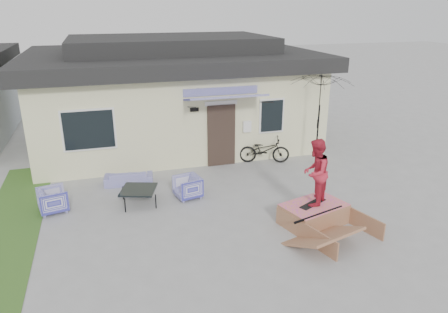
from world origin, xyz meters
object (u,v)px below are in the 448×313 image
object	(u,v)px
armchair_left	(53,199)
skateboard	(313,203)
skater	(315,171)
armchair_right	(187,186)
bicycle	(264,147)
loveseat	(129,175)
coffee_table	(139,196)
skate_ramp	(314,214)
patio_umbrella	(319,115)

from	to	relation	value
armchair_left	skateboard	world-z (taller)	armchair_left
skater	armchair_right	bearing A→B (deg)	-86.47
bicycle	skater	world-z (taller)	skater
loveseat	bicycle	bearing A→B (deg)	-166.04
armchair_right	skateboard	distance (m)	3.57
coffee_table	bicycle	size ratio (longest dim) A/B	0.52
armchair_left	skater	world-z (taller)	skater
armchair_left	skater	distance (m)	6.85
armchair_right	coffee_table	world-z (taller)	armchair_right
coffee_table	bicycle	bearing A→B (deg)	24.29
loveseat	skateboard	size ratio (longest dim) A/B	1.68
coffee_table	skate_ramp	world-z (taller)	skate_ramp
skate_ramp	skateboard	bearing A→B (deg)	90.00
armchair_right	skater	xyz separation A→B (m)	(2.70, -2.33, 1.05)
loveseat	patio_umbrella	xyz separation A→B (m)	(6.25, -0.19, 1.47)
loveseat	skate_ramp	size ratio (longest dim) A/B	0.71
armchair_left	patio_umbrella	bearing A→B (deg)	-95.71
loveseat	skateboard	xyz separation A→B (m)	(4.23, -3.79, 0.25)
loveseat	bicycle	world-z (taller)	bicycle
bicycle	coffee_table	bearing A→B (deg)	132.48
patio_umbrella	skate_ramp	bearing A→B (deg)	-118.92
bicycle	skateboard	distance (m)	4.37
coffee_table	skate_ramp	distance (m)	4.71
patio_umbrella	skater	size ratio (longest dim) A/B	1.50
bicycle	patio_umbrella	size ratio (longest dim) A/B	0.69
patio_umbrella	skate_ramp	xyz separation A→B (m)	(-2.01, -3.65, -1.49)
coffee_table	patio_umbrella	distance (m)	6.41
loveseat	armchair_right	bearing A→B (deg)	143.56
armchair_left	skateboard	size ratio (longest dim) A/B	0.84
armchair_right	armchair_left	bearing A→B (deg)	-104.87
loveseat	skate_ramp	xyz separation A→B (m)	(4.24, -3.83, -0.03)
skate_ramp	skater	bearing A→B (deg)	90.00
armchair_right	skate_ramp	bearing A→B (deg)	36.83
skate_ramp	skater	size ratio (longest dim) A/B	1.22
loveseat	skater	size ratio (longest dim) A/B	0.87
armchair_left	coffee_table	distance (m)	2.23
bicycle	skate_ramp	bearing A→B (deg)	-167.41
coffee_table	patio_umbrella	xyz separation A→B (m)	(6.09, 1.29, 1.53)
armchair_right	skateboard	world-z (taller)	armchair_right
loveseat	armchair_left	bearing A→B (deg)	38.83
patio_umbrella	skate_ramp	size ratio (longest dim) A/B	1.23
patio_umbrella	skateboard	bearing A→B (deg)	-119.42
armchair_right	skateboard	size ratio (longest dim) A/B	0.82
armchair_left	armchair_right	bearing A→B (deg)	-106.09
skate_ramp	skater	distance (m)	1.14
armchair_left	skater	size ratio (longest dim) A/B	0.43
skater	bicycle	bearing A→B (deg)	-141.49
coffee_table	loveseat	bearing A→B (deg)	96.21
skateboard	armchair_left	bearing A→B (deg)	131.05
loveseat	bicycle	distance (m)	4.71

